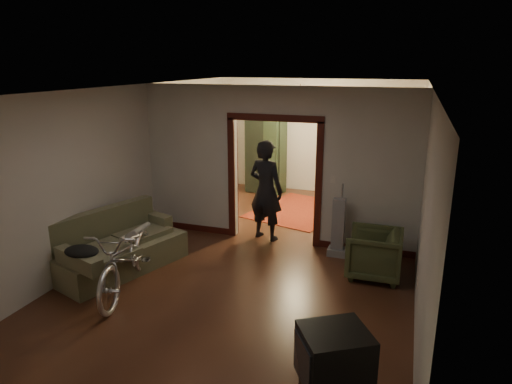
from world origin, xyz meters
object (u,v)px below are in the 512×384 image
at_px(sofa, 119,241).
at_px(bicycle, 127,257).
at_px(locker, 266,156).
at_px(person, 266,190).
at_px(armchair, 374,254).
at_px(desk, 361,187).

height_order(sofa, bicycle, bicycle).
xyz_separation_m(bicycle, locker, (0.27, 5.61, 0.41)).
bearing_deg(person, armchair, 169.58).
distance_m(sofa, person, 2.72).
distance_m(bicycle, person, 2.89).
bearing_deg(bicycle, person, 50.31).
bearing_deg(desk, sofa, -134.49).
bearing_deg(desk, bicycle, -127.42).
xyz_separation_m(armchair, locker, (-3.02, 3.99, 0.55)).
distance_m(sofa, locker, 5.13).
xyz_separation_m(armchair, desk, (-0.64, 3.86, -0.00)).
bearing_deg(sofa, bicycle, -28.16).
bearing_deg(person, sofa, 63.24).
xyz_separation_m(bicycle, armchair, (3.29, 1.61, -0.14)).
relative_size(sofa, desk, 2.06).
xyz_separation_m(bicycle, desk, (2.65, 5.48, -0.14)).
bearing_deg(locker, sofa, -83.98).
height_order(armchair, desk, armchair).
bearing_deg(locker, desk, 11.82).
bearing_deg(person, locker, -57.42).
xyz_separation_m(bicycle, person, (1.25, 2.57, 0.42)).
height_order(locker, desk, locker).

